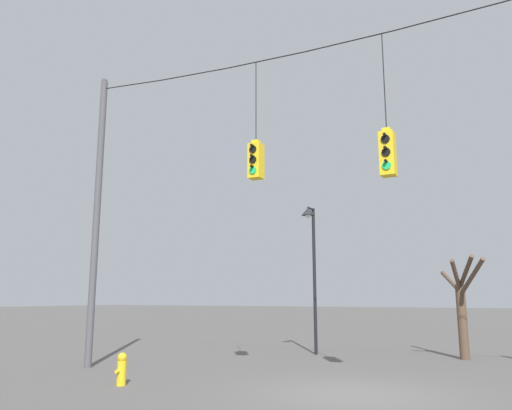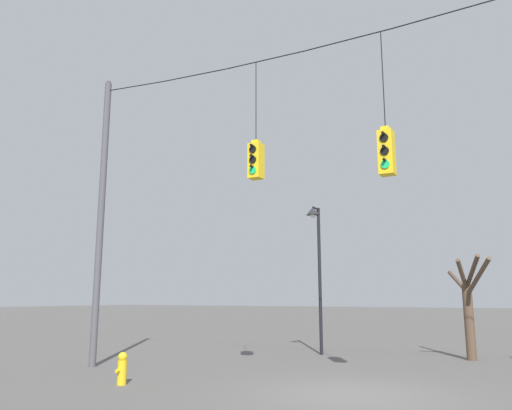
{
  "view_description": "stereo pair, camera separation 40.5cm",
  "coord_description": "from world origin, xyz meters",
  "px_view_note": "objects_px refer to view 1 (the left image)",
  "views": [
    {
      "loc": [
        3.27,
        -10.92,
        2.04
      ],
      "look_at": [
        -2.6,
        0.49,
        4.43
      ],
      "focal_mm": 35.0,
      "sensor_mm": 36.0,
      "label": 1
    },
    {
      "loc": [
        3.62,
        -10.73,
        2.04
      ],
      "look_at": [
        -2.6,
        0.49,
        4.43
      ],
      "focal_mm": 35.0,
      "sensor_mm": 36.0,
      "label": 2
    }
  ],
  "objects_px": {
    "traffic_light_over_intersection": "(256,160)",
    "bare_tree": "(462,306)",
    "street_lamp": "(311,244)",
    "fire_hydrant": "(122,369)",
    "utility_pole_left": "(97,215)",
    "traffic_light_near_right_pole": "(388,153)"
  },
  "relations": [
    {
      "from": "bare_tree",
      "to": "fire_hydrant",
      "type": "height_order",
      "value": "bare_tree"
    },
    {
      "from": "traffic_light_over_intersection",
      "to": "street_lamp",
      "type": "xyz_separation_m",
      "value": [
        -0.79,
        6.06,
        -1.65
      ]
    },
    {
      "from": "traffic_light_over_intersection",
      "to": "bare_tree",
      "type": "height_order",
      "value": "traffic_light_over_intersection"
    },
    {
      "from": "bare_tree",
      "to": "fire_hydrant",
      "type": "distance_m",
      "value": 11.38
    },
    {
      "from": "traffic_light_near_right_pole",
      "to": "street_lamp",
      "type": "distance_m",
      "value": 7.54
    },
    {
      "from": "utility_pole_left",
      "to": "fire_hydrant",
      "type": "height_order",
      "value": "utility_pole_left"
    },
    {
      "from": "utility_pole_left",
      "to": "bare_tree",
      "type": "height_order",
      "value": "utility_pole_left"
    },
    {
      "from": "traffic_light_near_right_pole",
      "to": "bare_tree",
      "type": "height_order",
      "value": "traffic_light_near_right_pole"
    },
    {
      "from": "traffic_light_near_right_pole",
      "to": "traffic_light_over_intersection",
      "type": "bearing_deg",
      "value": -180.0
    },
    {
      "from": "traffic_light_over_intersection",
      "to": "traffic_light_near_right_pole",
      "type": "height_order",
      "value": "traffic_light_over_intersection"
    },
    {
      "from": "traffic_light_over_intersection",
      "to": "traffic_light_near_right_pole",
      "type": "distance_m",
      "value": 3.48
    },
    {
      "from": "utility_pole_left",
      "to": "street_lamp",
      "type": "bearing_deg",
      "value": 51.5
    },
    {
      "from": "utility_pole_left",
      "to": "traffic_light_near_right_pole",
      "type": "relative_size",
      "value": 2.55
    },
    {
      "from": "bare_tree",
      "to": "traffic_light_over_intersection",
      "type": "bearing_deg",
      "value": -120.72
    },
    {
      "from": "utility_pole_left",
      "to": "fire_hydrant",
      "type": "distance_m",
      "value": 5.53
    },
    {
      "from": "fire_hydrant",
      "to": "traffic_light_over_intersection",
      "type": "bearing_deg",
      "value": 36.99
    },
    {
      "from": "street_lamp",
      "to": "bare_tree",
      "type": "xyz_separation_m",
      "value": [
        5.01,
        1.02,
        -2.24
      ]
    },
    {
      "from": "traffic_light_over_intersection",
      "to": "street_lamp",
      "type": "bearing_deg",
      "value": 97.46
    },
    {
      "from": "traffic_light_over_intersection",
      "to": "street_lamp",
      "type": "distance_m",
      "value": 6.33
    },
    {
      "from": "street_lamp",
      "to": "fire_hydrant",
      "type": "height_order",
      "value": "street_lamp"
    },
    {
      "from": "traffic_light_over_intersection",
      "to": "fire_hydrant",
      "type": "xyz_separation_m",
      "value": [
        -2.58,
        -1.94,
        -5.26
      ]
    },
    {
      "from": "utility_pole_left",
      "to": "traffic_light_near_right_pole",
      "type": "bearing_deg",
      "value": -0.0
    }
  ]
}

